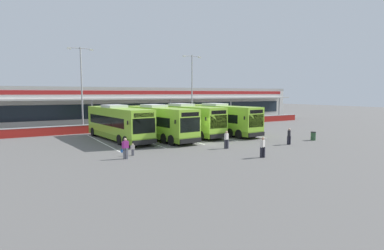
% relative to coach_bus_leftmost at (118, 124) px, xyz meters
% --- Properties ---
extents(ground_plane, '(200.00, 200.00, 0.00)m').
position_rel_coach_bus_leftmost_xyz_m(ground_plane, '(6.40, -6.77, -1.79)').
color(ground_plane, '#605E5B').
extents(terminal_building, '(70.00, 13.00, 6.00)m').
position_rel_coach_bus_leftmost_xyz_m(terminal_building, '(6.40, 20.13, 1.23)').
color(terminal_building, silver).
rests_on(terminal_building, ground).
extents(red_barrier_wall, '(60.00, 0.40, 1.10)m').
position_rel_coach_bus_leftmost_xyz_m(red_barrier_wall, '(6.40, 7.73, -1.23)').
color(red_barrier_wall, maroon).
rests_on(red_barrier_wall, ground).
extents(coach_bus_leftmost, '(3.85, 12.33, 3.78)m').
position_rel_coach_bus_leftmost_xyz_m(coach_bus_leftmost, '(0.00, 0.00, 0.00)').
color(coach_bus_leftmost, '#8CC633').
rests_on(coach_bus_leftmost, ground).
extents(coach_bus_left_centre, '(3.85, 12.33, 3.78)m').
position_rel_coach_bus_leftmost_xyz_m(coach_bus_left_centre, '(4.09, -1.41, 0.00)').
color(coach_bus_left_centre, '#8CC633').
rests_on(coach_bus_left_centre, ground).
extents(coach_bus_centre, '(3.85, 12.33, 3.78)m').
position_rel_coach_bus_leftmost_xyz_m(coach_bus_centre, '(8.34, -0.13, 0.00)').
color(coach_bus_centre, '#8CC633').
rests_on(coach_bus_centre, ground).
extents(coach_bus_right_centre, '(3.85, 12.33, 3.78)m').
position_rel_coach_bus_leftmost_xyz_m(coach_bus_right_centre, '(12.54, -1.29, 0.00)').
color(coach_bus_right_centre, '#8CC633').
rests_on(coach_bus_right_centre, ground).
extents(bay_stripe_far_west, '(0.14, 13.00, 0.01)m').
position_rel_coach_bus_leftmost_xyz_m(bay_stripe_far_west, '(-2.00, -0.77, -1.78)').
color(bay_stripe_far_west, silver).
rests_on(bay_stripe_far_west, ground).
extents(bay_stripe_west, '(0.14, 13.00, 0.01)m').
position_rel_coach_bus_leftmost_xyz_m(bay_stripe_west, '(2.20, -0.77, -1.78)').
color(bay_stripe_west, silver).
rests_on(bay_stripe_west, ground).
extents(bay_stripe_mid_west, '(0.14, 13.00, 0.01)m').
position_rel_coach_bus_leftmost_xyz_m(bay_stripe_mid_west, '(6.40, -0.77, -1.78)').
color(bay_stripe_mid_west, silver).
rests_on(bay_stripe_mid_west, ground).
extents(bay_stripe_centre, '(0.14, 13.00, 0.01)m').
position_rel_coach_bus_leftmost_xyz_m(bay_stripe_centre, '(10.60, -0.77, -1.78)').
color(bay_stripe_centre, silver).
rests_on(bay_stripe_centre, ground).
extents(bay_stripe_mid_east, '(0.14, 13.00, 0.01)m').
position_rel_coach_bus_leftmost_xyz_m(bay_stripe_mid_east, '(14.80, -0.77, -1.78)').
color(bay_stripe_mid_east, silver).
rests_on(bay_stripe_mid_east, ground).
extents(pedestrian_with_handbag, '(0.63, 0.34, 1.62)m').
position_rel_coach_bus_leftmost_xyz_m(pedestrian_with_handbag, '(-2.54, -9.74, -0.93)').
color(pedestrian_with_handbag, slate).
rests_on(pedestrian_with_handbag, ground).
extents(pedestrian_in_dark_coat, '(0.53, 0.32, 1.62)m').
position_rel_coach_bus_leftmost_xyz_m(pedestrian_in_dark_coat, '(6.90, -14.82, -0.91)').
color(pedestrian_in_dark_coat, black).
rests_on(pedestrian_in_dark_coat, ground).
extents(pedestrian_child, '(0.33, 0.22, 1.00)m').
position_rel_coach_bus_leftmost_xyz_m(pedestrian_child, '(-1.63, -8.86, -1.24)').
color(pedestrian_child, slate).
rests_on(pedestrian_child, ground).
extents(pedestrian_near_bin, '(0.52, 0.35, 1.62)m').
position_rel_coach_bus_leftmost_xyz_m(pedestrian_near_bin, '(13.52, -11.53, -0.91)').
color(pedestrian_near_bin, black).
rests_on(pedestrian_near_bin, ground).
extents(pedestrian_approaching_bus, '(0.54, 0.31, 1.62)m').
position_rel_coach_bus_leftmost_xyz_m(pedestrian_approaching_bus, '(6.88, -10.15, -0.91)').
color(pedestrian_approaching_bus, '#33333D').
rests_on(pedestrian_approaching_bus, ground).
extents(lamp_post_west, '(3.24, 0.28, 11.00)m').
position_rel_coach_bus_leftmost_xyz_m(lamp_post_west, '(-1.61, 10.05, 4.50)').
color(lamp_post_west, '#9E9EA3').
rests_on(lamp_post_west, ground).
extents(lamp_post_centre, '(3.24, 0.28, 11.00)m').
position_rel_coach_bus_leftmost_xyz_m(lamp_post_centre, '(15.23, 9.98, 4.50)').
color(lamp_post_centre, '#9E9EA3').
rests_on(lamp_post_centre, ground).
extents(litter_bin, '(0.54, 0.54, 0.93)m').
position_rel_coach_bus_leftmost_xyz_m(litter_bin, '(17.95, -10.91, -1.32)').
color(litter_bin, '#2D5133').
rests_on(litter_bin, ground).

